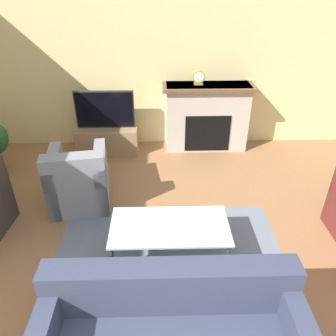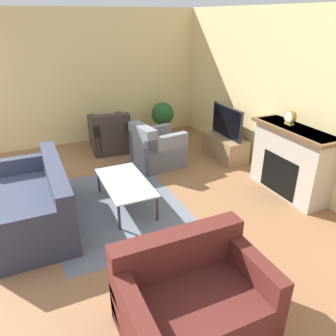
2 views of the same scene
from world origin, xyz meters
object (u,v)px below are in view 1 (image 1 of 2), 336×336
object	(u,v)px
tv	(105,110)
armchair_accent	(79,182)
coffee_table	(170,228)
mantel_clock	(199,77)

from	to	relation	value
tv	armchair_accent	distance (m)	1.45
tv	coffee_table	size ratio (longest dim) A/B	0.77
armchair_accent	mantel_clock	bearing A→B (deg)	-145.51
tv	coffee_table	xyz separation A→B (m)	(0.93, -2.33, -0.36)
tv	armchair_accent	size ratio (longest dim) A/B	0.99
tv	coffee_table	distance (m)	2.53
mantel_clock	tv	bearing A→B (deg)	-175.84
armchair_accent	mantel_clock	world-z (taller)	mantel_clock
armchair_accent	mantel_clock	size ratio (longest dim) A/B	4.21
coffee_table	mantel_clock	world-z (taller)	mantel_clock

